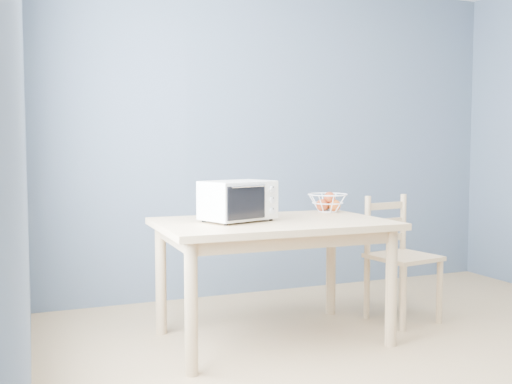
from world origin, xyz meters
name	(u,v)px	position (x,y,z in m)	size (l,w,h in m)	color
room	(478,125)	(0.00, 0.00, 1.30)	(4.01, 4.51, 2.61)	tan
dining_table	(272,237)	(-0.60, 1.08, 0.65)	(1.40, 0.90, 0.75)	#E0BB86
toaster_oven	(236,200)	(-0.83, 1.10, 0.88)	(0.49, 0.43, 0.25)	silver
fruit_basket	(328,202)	(-0.04, 1.38, 0.82)	(0.33, 0.33, 0.14)	white
dining_chair	(399,259)	(0.40, 1.16, 0.43)	(0.47, 0.47, 0.87)	#E0BB86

